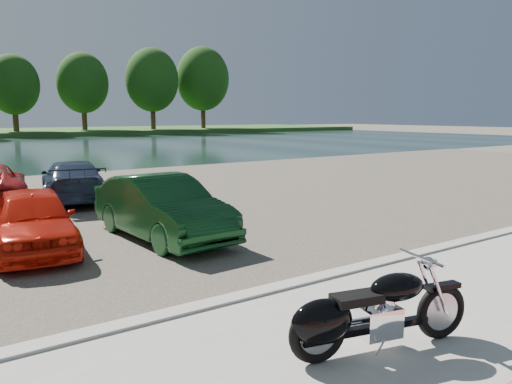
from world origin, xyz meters
The scene contains 8 objects.
ground centered at (0.00, 0.00, 0.00)m, with size 200.00×200.00×0.00m, color #595447.
promenade centered at (0.00, -1.00, 0.05)m, with size 60.00×6.00×0.10m, color #9E9C95.
kerb centered at (0.00, 2.00, 0.07)m, with size 60.00×0.30×0.14m, color #9E9C95.
parking_lot centered at (0.00, 11.00, 0.02)m, with size 60.00×18.00×0.04m, color #3C3830.
motorcycle centered at (-1.27, -0.24, 0.56)m, with size 2.29×0.91×1.05m.
car_4 centered at (-3.39, 6.63, 0.67)m, with size 1.49×3.71×1.26m, color red.
car_5 centered at (-0.86, 6.11, 0.73)m, with size 1.47×4.20×1.38m, color #0F3A18.
car_11 centered at (-1.16, 12.20, 0.68)m, with size 1.80×4.43×1.29m, color #28344D.
Camera 1 is at (-5.26, -3.86, 2.75)m, focal length 35.00 mm.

